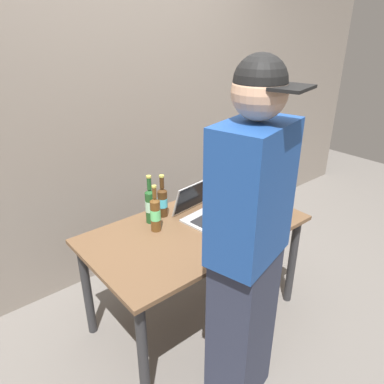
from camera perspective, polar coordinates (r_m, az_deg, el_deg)
ground_plane at (r=2.69m, az=0.50°, el=-18.50°), size 8.00×8.00×0.00m
desk at (r=2.31m, az=0.56°, el=-7.54°), size 1.35×0.76×0.70m
laptop at (r=2.36m, az=1.67°, el=-2.83°), size 0.34×0.34×0.22m
beer_bottle_green at (r=2.19m, az=-5.75°, el=-3.34°), size 0.06×0.06×0.30m
beer_bottle_amber at (r=2.35m, az=-4.64°, el=-1.37°), size 0.06×0.06×0.29m
beer_bottle_dark at (r=2.28m, az=-6.55°, el=-1.96°), size 0.06×0.06×0.32m
person_figure at (r=1.70m, az=8.64°, el=-9.25°), size 0.43×0.36×1.76m
coffee_mug at (r=2.45m, az=14.06°, el=-2.64°), size 0.12×0.09×0.09m
back_wall at (r=2.75m, az=-11.86°, el=12.93°), size 6.00×0.10×2.60m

